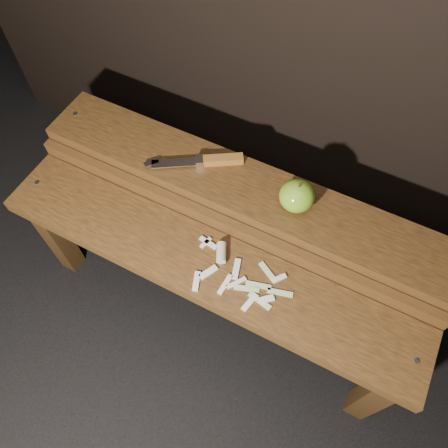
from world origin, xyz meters
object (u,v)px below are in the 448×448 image
at_px(bench_front_tier, 204,276).
at_px(apple, 297,196).
at_px(knife, 210,161).
at_px(bench_rear_tier, 241,202).

relative_size(bench_front_tier, apple, 12.74).
height_order(apple, knife, apple).
bearing_deg(knife, apple, -4.73).
bearing_deg(knife, bench_rear_tier, -13.26).
bearing_deg(bench_rear_tier, knife, 166.74).
bearing_deg(bench_front_tier, apple, 56.77).
height_order(bench_rear_tier, knife, knife).
distance_m(apple, knife, 0.26).
xyz_separation_m(apple, knife, (-0.26, 0.02, -0.03)).
bearing_deg(bench_front_tier, knife, 113.57).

